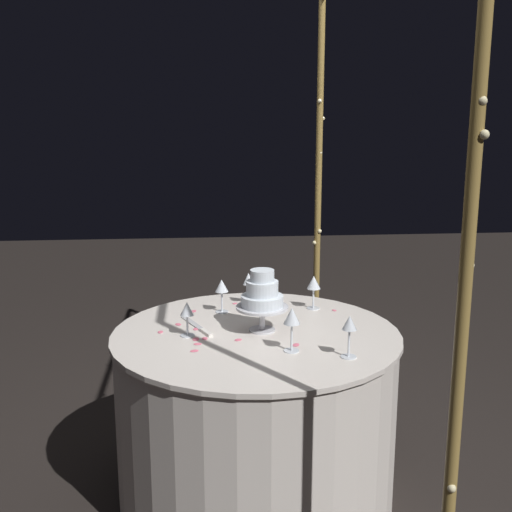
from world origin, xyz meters
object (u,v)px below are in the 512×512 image
object	(u,v)px
wine_glass_5	(222,288)
main_table	(256,416)
wine_glass_0	(187,311)
cake_knife	(198,327)
wine_glass_3	(292,318)
wine_glass_4	(349,326)
wine_glass_2	(248,281)
wine_glass_1	(314,284)
tiered_cake	(262,296)
decorative_arch	(366,157)

from	to	relation	value
wine_glass_5	main_table	bearing A→B (deg)	24.30
wine_glass_0	cake_knife	size ratio (longest dim) A/B	0.52
wine_glass_3	wine_glass_4	distance (m)	0.22
main_table	wine_glass_2	bearing A→B (deg)	-179.51
main_table	wine_glass_1	size ratio (longest dim) A/B	7.60
wine_glass_0	wine_glass_3	xyz separation A→B (m)	(0.21, 0.40, 0.03)
tiered_cake	main_table	bearing A→B (deg)	-55.80
wine_glass_0	wine_glass_5	distance (m)	0.35
tiered_cake	wine_glass_0	world-z (taller)	tiered_cake
wine_glass_0	decorative_arch	bearing A→B (deg)	91.41
decorative_arch	wine_glass_4	bearing A→B (deg)	-21.36
wine_glass_1	wine_glass_5	bearing A→B (deg)	-87.76
main_table	wine_glass_4	world-z (taller)	wine_glass_4
wine_glass_0	wine_glass_4	world-z (taller)	wine_glass_4
decorative_arch	wine_glass_4	size ratio (longest dim) A/B	13.83
wine_glass_0	wine_glass_4	xyz separation A→B (m)	(0.29, 0.61, 0.02)
wine_glass_4	decorative_arch	bearing A→B (deg)	158.64
decorative_arch	cake_knife	distance (m)	0.99
wine_glass_5	cake_knife	bearing A→B (deg)	-27.37
decorative_arch	main_table	xyz separation A→B (m)	(-0.00, -0.44, -1.10)
wine_glass_3	main_table	bearing A→B (deg)	-152.65
decorative_arch	wine_glass_0	bearing A→B (deg)	-88.59
wine_glass_1	wine_glass_3	bearing A→B (deg)	-18.52
wine_glass_1	wine_glass_4	size ratio (longest dim) A/B	0.97
decorative_arch	wine_glass_4	distance (m)	0.68
main_table	cake_knife	xyz separation A→B (m)	(-0.08, -0.24, 0.38)
main_table	wine_glass_0	bearing A→B (deg)	-86.37
decorative_arch	tiered_cake	world-z (taller)	decorative_arch
main_table	wine_glass_0	size ratio (longest dim) A/B	8.30
decorative_arch	wine_glass_2	xyz separation A→B (m)	(-0.41, -0.45, -0.61)
wine_glass_4	main_table	bearing A→B (deg)	-133.67
decorative_arch	cake_knife	world-z (taller)	decorative_arch
wine_glass_2	wine_glass_4	world-z (taller)	wine_glass_4
main_table	tiered_cake	distance (m)	0.53
main_table	wine_glass_1	bearing A→B (deg)	136.14
wine_glass_4	wine_glass_5	xyz separation A→B (m)	(-0.60, -0.45, -0.01)
wine_glass_5	cake_knife	xyz separation A→B (m)	(0.21, -0.11, -0.11)
wine_glass_2	wine_glass_3	bearing A→B (deg)	10.69
wine_glass_4	cake_knife	world-z (taller)	wine_glass_4
wine_glass_2	wine_glass_5	bearing A→B (deg)	-46.59
wine_glass_1	wine_glass_0	bearing A→B (deg)	-60.66
main_table	cake_knife	size ratio (longest dim) A/B	4.33
cake_knife	wine_glass_0	bearing A→B (deg)	-23.76
wine_glass_1	wine_glass_5	xyz separation A→B (m)	(0.02, -0.43, -0.00)
tiered_cake	wine_glass_4	distance (m)	0.44
wine_glass_2	cake_knife	world-z (taller)	wine_glass_2
wine_glass_4	cake_knife	distance (m)	0.69
wine_glass_2	wine_glass_5	world-z (taller)	wine_glass_5
tiered_cake	wine_glass_1	distance (m)	0.40
wine_glass_2	main_table	bearing A→B (deg)	0.49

